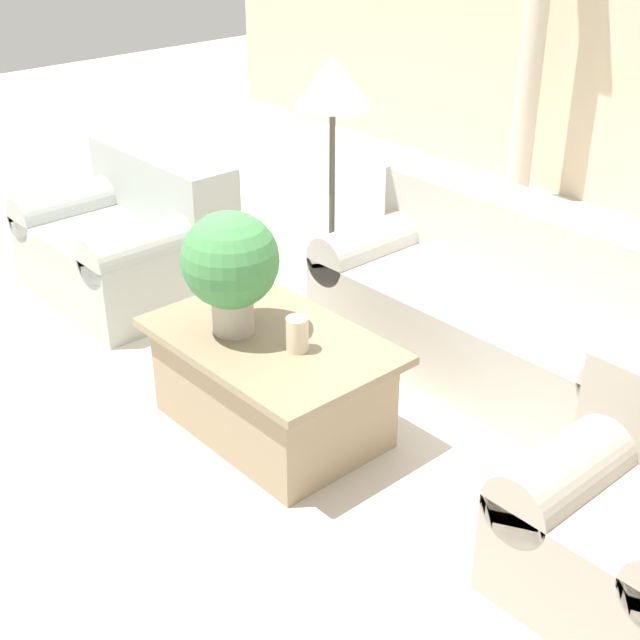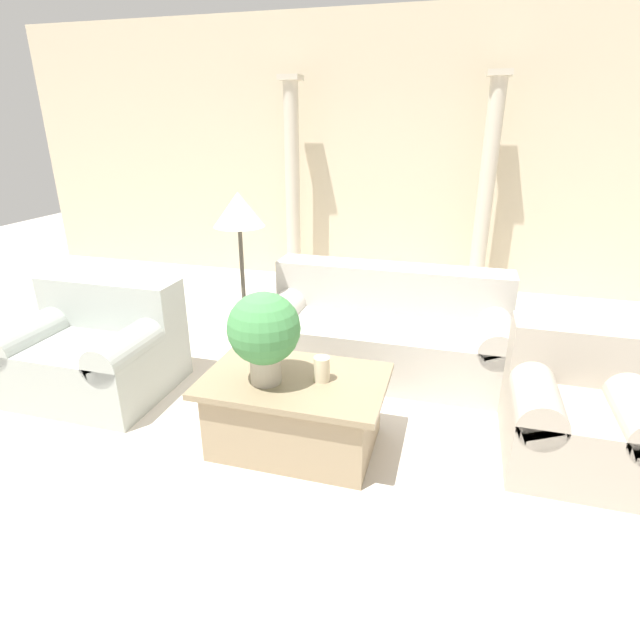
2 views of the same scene
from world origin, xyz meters
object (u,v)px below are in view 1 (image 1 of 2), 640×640
Objects in this scene: sofa_long at (511,309)px; coffee_table at (272,382)px; loveseat at (132,237)px; floor_lamp at (333,94)px; potted_plant at (230,264)px.

sofa_long is 1.76× the size of coffee_table.
floor_lamp is (0.90, 0.84, 0.90)m from loveseat.
sofa_long is 3.51× the size of potted_plant.
loveseat is at bearing 169.69° from coffee_table.
coffee_table is 0.79× the size of floor_lamp.
coffee_table is at bearing -53.64° from floor_lamp.
potted_plant is 0.39× the size of floor_lamp.
sofa_long is at bearing 73.52° from coffee_table.
floor_lamp reaches higher than potted_plant.
loveseat is 1.72m from potted_plant.
coffee_table is at bearing -10.31° from loveseat.
loveseat is 1.01× the size of coffee_table.
potted_plant is (1.59, -0.41, 0.49)m from loveseat.
sofa_long is 2.35m from loveseat.
sofa_long is 1.35m from coffee_table.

